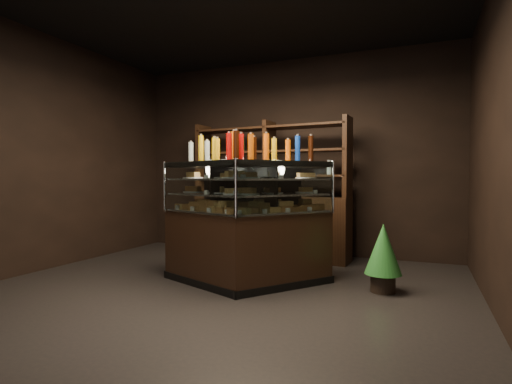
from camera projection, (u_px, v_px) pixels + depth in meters
ground at (211, 295)px, 3.97m from camera, size 5.00×5.00×0.00m
room_shell at (210, 99)px, 3.90m from camera, size 5.02×5.02×3.01m
display_case at (245, 242)px, 4.41m from camera, size 1.89×1.37×1.36m
food_display at (245, 194)px, 4.38m from camera, size 1.58×1.01×0.42m
bottles_top at (245, 149)px, 4.37m from camera, size 1.41×0.87×0.30m
potted_conifer at (383, 248)px, 4.07m from camera, size 0.37×0.37×0.80m
back_shelving at (269, 216)px, 5.90m from camera, size 2.39×0.56×2.00m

